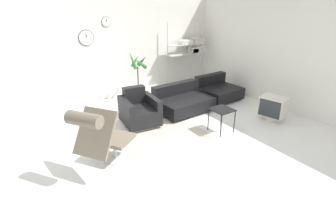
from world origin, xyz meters
TOP-DOWN VIEW (x-y plane):
  - ground_plane at (0.00, 0.00)m, footprint 12.00×12.00m
  - wall_back at (-0.00, 2.84)m, footprint 12.00×0.09m
  - wall_right at (3.12, 0.00)m, footprint 0.06×12.00m
  - round_rug at (-0.24, -0.08)m, footprint 1.82×1.82m
  - lounge_chair at (-1.61, -0.32)m, footprint 1.15×1.04m
  - armchair_red at (-0.32, 0.89)m, footprint 0.81×0.89m
  - couch_low at (0.92, 0.98)m, footprint 1.33×0.99m
  - couch_second at (2.24, 1.13)m, footprint 1.07×0.98m
  - side_table at (0.93, -0.36)m, footprint 0.41×0.41m
  - crt_television at (2.29, -0.59)m, footprint 0.52×0.61m
  - potted_plant at (0.35, 2.22)m, footprint 0.46×0.47m
  - shelf_unit at (2.34, 2.51)m, footprint 1.31×0.28m

SIDE VIEW (x-z plane):
  - ground_plane at x=0.00m, z-range 0.00..0.00m
  - round_rug at x=-0.24m, z-range 0.00..0.01m
  - couch_low at x=0.92m, z-range -0.09..0.54m
  - couch_second at x=2.24m, z-range -0.09..0.54m
  - armchair_red at x=-0.32m, z-range -0.10..0.68m
  - crt_television at x=2.29m, z-range 0.03..0.58m
  - side_table at x=0.93m, z-range 0.19..0.69m
  - potted_plant at x=0.35m, z-range -0.13..1.23m
  - lounge_chair at x=-1.61m, z-range 0.11..1.25m
  - shelf_unit at x=2.34m, z-range 0.26..2.23m
  - wall_right at x=3.12m, z-range 0.00..2.80m
  - wall_back at x=0.00m, z-range 0.00..2.80m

